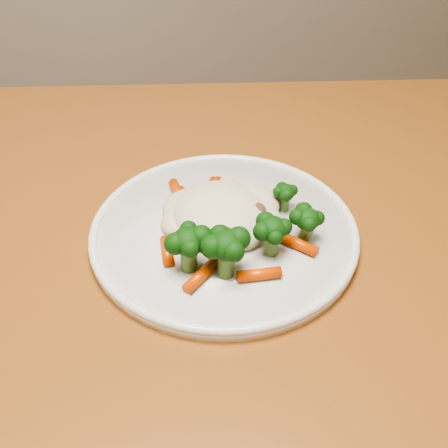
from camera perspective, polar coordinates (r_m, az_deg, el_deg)
name	(u,v)px	position (r m, az deg, el deg)	size (l,w,h in m)	color
dining_table	(302,292)	(0.72, 7.94, -6.88)	(1.25, 0.96, 0.75)	#945522
plate	(224,234)	(0.62, 0.00, -0.98)	(0.29, 0.29, 0.01)	white
meal	(229,219)	(0.60, 0.51, 0.53)	(0.18, 0.19, 0.05)	beige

